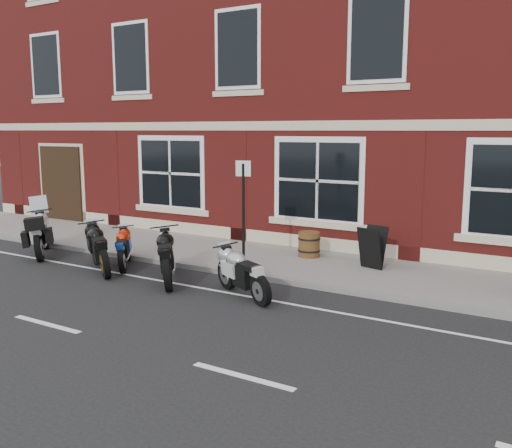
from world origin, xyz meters
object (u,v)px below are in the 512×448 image
object	(u,v)px
barrel_planter	(309,244)
moto_touring_silver	(43,232)
moto_sport_black	(101,246)
a_board_sign	(372,247)
moto_sport_silver	(243,271)
moto_naked_black	(169,254)
parking_sign	(243,207)
moto_sport_red	(126,247)

from	to	relation	value
barrel_planter	moto_touring_silver	bearing A→B (deg)	-155.02
barrel_planter	moto_sport_black	bearing A→B (deg)	-137.67
a_board_sign	barrel_planter	size ratio (longest dim) A/B	1.54
moto_sport_silver	barrel_planter	xyz separation A→B (m)	(-0.26, 3.47, -0.08)
moto_touring_silver	moto_naked_black	distance (m)	4.64
a_board_sign	parking_sign	bearing A→B (deg)	-132.63
a_board_sign	moto_sport_silver	bearing A→B (deg)	-100.83
moto_touring_silver	parking_sign	distance (m)	5.85
moto_touring_silver	a_board_sign	xyz separation A→B (m)	(8.18, 2.69, -0.01)
moto_sport_red	a_board_sign	xyz separation A→B (m)	(5.32, 2.55, 0.12)
moto_sport_black	moto_naked_black	distance (m)	2.00
moto_sport_silver	moto_sport_red	bearing A→B (deg)	108.93
moto_sport_red	a_board_sign	world-z (taller)	a_board_sign
barrel_planter	parking_sign	size ratio (longest dim) A/B	0.25
parking_sign	moto_sport_black	bearing A→B (deg)	-169.29
barrel_planter	a_board_sign	bearing A→B (deg)	-9.51
moto_touring_silver	moto_sport_red	distance (m)	2.87
moto_naked_black	moto_sport_silver	bearing A→B (deg)	-43.99
moto_touring_silver	a_board_sign	size ratio (longest dim) A/B	1.82
parking_sign	moto_naked_black	bearing A→B (deg)	-142.66
moto_touring_silver	moto_sport_silver	distance (m)	6.68
moto_sport_black	moto_sport_silver	world-z (taller)	moto_sport_black
moto_sport_red	parking_sign	distance (m)	3.15
moto_sport_red	moto_naked_black	xyz separation A→B (m)	(1.77, -0.46, 0.11)
moto_sport_red	moto_sport_silver	distance (m)	3.85
moto_naked_black	barrel_planter	size ratio (longest dim) A/B	2.95
moto_touring_silver	moto_sport_black	xyz separation A→B (m)	(2.64, -0.45, -0.04)
moto_sport_silver	barrel_planter	size ratio (longest dim) A/B	2.87
moto_sport_silver	a_board_sign	bearing A→B (deg)	2.71
moto_sport_red	moto_sport_black	distance (m)	0.63
moto_sport_red	moto_sport_silver	xyz separation A→B (m)	(3.80, -0.62, 0.03)
moto_sport_silver	a_board_sign	size ratio (longest dim) A/B	1.87
a_board_sign	parking_sign	distance (m)	3.13
moto_sport_silver	moto_naked_black	world-z (taller)	moto_naked_black
moto_sport_black	moto_naked_black	xyz separation A→B (m)	(1.99, 0.13, 0.02)
moto_sport_black	moto_sport_silver	xyz separation A→B (m)	(4.03, -0.04, -0.06)
moto_sport_black	moto_sport_red	bearing A→B (deg)	14.46
moto_naked_black	a_board_sign	xyz separation A→B (m)	(3.55, 3.00, 0.01)
parking_sign	a_board_sign	bearing A→B (deg)	16.69
moto_sport_red	a_board_sign	size ratio (longest dim) A/B	1.57
moto_sport_red	barrel_planter	bearing A→B (deg)	-0.62
barrel_planter	moto_sport_silver	bearing A→B (deg)	-85.73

